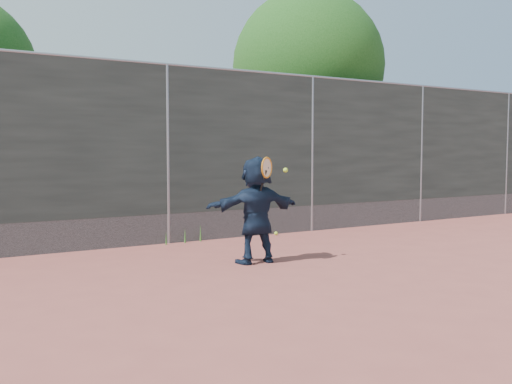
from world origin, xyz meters
TOP-DOWN VIEW (x-y plane):
  - ground at (0.00, 0.00)m, footprint 80.00×80.00m
  - player at (0.40, 1.27)m, footprint 1.41×0.55m
  - ball_ground at (2.08, 3.35)m, footprint 0.07×0.07m
  - fence at (-0.00, 3.50)m, footprint 20.00×0.06m
  - swing_action at (0.48, 1.08)m, footprint 0.51×0.17m
  - tree_right at (4.68, 5.75)m, footprint 3.78×3.60m
  - weed_clump at (0.29, 3.38)m, footprint 0.68×0.07m

SIDE VIEW (x-z plane):
  - ground at x=0.00m, z-range 0.00..0.00m
  - ball_ground at x=2.08m, z-range 0.00..0.07m
  - weed_clump at x=0.29m, z-range -0.02..0.28m
  - player at x=0.40m, z-range 0.00..1.49m
  - swing_action at x=0.48m, z-range 1.05..1.57m
  - fence at x=0.00m, z-range 0.07..3.09m
  - tree_right at x=4.68m, z-range 0.80..6.19m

